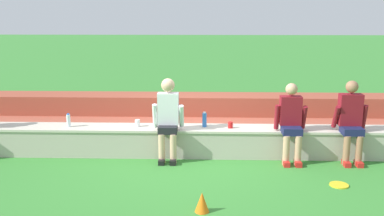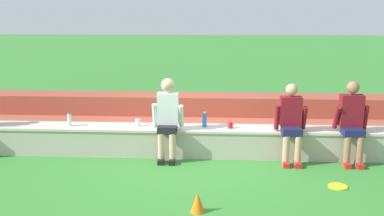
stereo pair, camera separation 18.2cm
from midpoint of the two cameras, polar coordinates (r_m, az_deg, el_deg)
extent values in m
plane|color=#388433|center=(7.44, 0.85, -6.84)|extent=(80.00, 80.00, 0.00)
cube|color=#B7AF9E|center=(7.60, 0.93, -4.42)|extent=(8.94, 0.50, 0.50)
cube|color=beige|center=(7.53, 0.94, -2.71)|extent=(8.98, 0.54, 0.04)
cube|color=#A8513D|center=(8.41, 1.16, -3.10)|extent=(12.37, 0.69, 0.39)
cube|color=#9E4733|center=(9.03, 1.32, -0.71)|extent=(12.37, 0.69, 0.79)
cylinder|color=#DBAD89|center=(7.23, -3.39, -5.36)|extent=(0.11, 0.11, 0.50)
cylinder|color=#DBAD89|center=(7.21, -1.86, -5.40)|extent=(0.11, 0.11, 0.50)
cube|color=black|center=(7.26, -3.40, -7.04)|extent=(0.10, 0.22, 0.08)
cube|color=black|center=(7.24, -1.88, -7.08)|extent=(0.10, 0.22, 0.08)
cube|color=black|center=(7.24, -2.56, -2.80)|extent=(0.32, 0.29, 0.12)
cube|color=white|center=(7.28, -2.48, -0.07)|extent=(0.35, 0.20, 0.54)
sphere|color=#DBAD89|center=(7.20, -2.52, 3.06)|extent=(0.23, 0.23, 0.23)
cylinder|color=white|center=(7.31, -4.25, -1.01)|extent=(0.08, 0.17, 0.43)
cylinder|color=white|center=(7.27, -0.72, -1.06)|extent=(0.08, 0.23, 0.42)
cylinder|color=tan|center=(7.26, 13.04, -5.58)|extent=(0.11, 0.11, 0.50)
cylinder|color=tan|center=(7.30, 14.55, -5.57)|extent=(0.11, 0.11, 0.50)
cube|color=red|center=(7.30, 13.01, -7.25)|extent=(0.10, 0.22, 0.08)
cube|color=red|center=(7.33, 14.51, -7.23)|extent=(0.10, 0.22, 0.08)
cube|color=#191E47|center=(7.32, 13.74, -2.99)|extent=(0.32, 0.32, 0.12)
cube|color=maroon|center=(7.40, 13.63, -0.40)|extent=(0.35, 0.20, 0.49)
sphere|color=tan|center=(7.33, 13.78, 2.38)|extent=(0.20, 0.20, 0.20)
cylinder|color=maroon|center=(7.37, 11.88, -1.25)|extent=(0.08, 0.14, 0.43)
cylinder|color=maroon|center=(7.46, 15.32, -1.28)|extent=(0.08, 0.21, 0.42)
cylinder|color=#996B4C|center=(7.51, 20.50, -5.46)|extent=(0.11, 0.11, 0.50)
cylinder|color=#996B4C|center=(7.58, 21.97, -5.43)|extent=(0.11, 0.11, 0.50)
cube|color=red|center=(7.54, 20.46, -7.07)|extent=(0.10, 0.22, 0.08)
cube|color=red|center=(7.61, 21.93, -7.03)|extent=(0.10, 0.22, 0.08)
cube|color=#191E47|center=(7.57, 21.14, -2.96)|extent=(0.33, 0.30, 0.12)
cube|color=maroon|center=(7.64, 20.98, -0.32)|extent=(0.37, 0.20, 0.53)
sphere|color=#996B4C|center=(7.57, 21.21, 2.55)|extent=(0.21, 0.21, 0.21)
cylinder|color=maroon|center=(7.58, 19.26, -1.22)|extent=(0.08, 0.25, 0.41)
cylinder|color=maroon|center=(7.73, 22.61, -1.24)|extent=(0.08, 0.16, 0.43)
cylinder|color=silver|center=(7.86, -15.29, -1.54)|extent=(0.07, 0.07, 0.22)
cylinder|color=blue|center=(7.84, -15.34, -0.69)|extent=(0.04, 0.04, 0.02)
cylinder|color=blue|center=(7.53, 2.36, -1.60)|extent=(0.08, 0.08, 0.25)
cylinder|color=white|center=(7.50, 2.37, -0.61)|extent=(0.05, 0.05, 0.02)
cylinder|color=white|center=(7.63, -6.53, -1.96)|extent=(0.09, 0.09, 0.12)
cylinder|color=red|center=(7.49, 5.80, -2.29)|extent=(0.09, 0.09, 0.11)
cylinder|color=yellow|center=(6.70, 19.50, -9.77)|extent=(0.28, 0.28, 0.02)
cone|color=orange|center=(5.56, 1.70, -12.37)|extent=(0.18, 0.18, 0.26)
camera|label=1|loc=(0.09, -89.30, 0.16)|focal=40.26mm
camera|label=2|loc=(0.09, 90.70, -0.16)|focal=40.26mm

